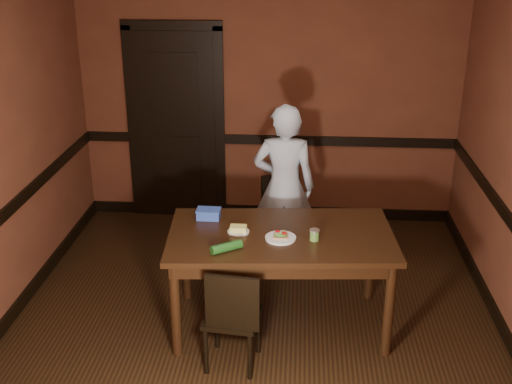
# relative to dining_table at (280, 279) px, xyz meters

# --- Properties ---
(floor) EXTENTS (4.00, 4.50, 0.01)m
(floor) POSITION_rel_dining_table_xyz_m (-0.21, -0.09, -0.41)
(floor) COLOR black
(floor) RESTS_ON ground
(wall_back) EXTENTS (4.00, 0.02, 2.70)m
(wall_back) POSITION_rel_dining_table_xyz_m (-0.21, 2.16, 0.94)
(wall_back) COLOR #592C1B
(wall_back) RESTS_ON ground
(wall_front) EXTENTS (4.00, 0.02, 2.70)m
(wall_front) POSITION_rel_dining_table_xyz_m (-0.21, -2.34, 0.94)
(wall_front) COLOR #592C1B
(wall_front) RESTS_ON ground
(dado_back) EXTENTS (4.00, 0.03, 0.10)m
(dado_back) POSITION_rel_dining_table_xyz_m (-0.21, 2.14, 0.49)
(dado_back) COLOR black
(dado_back) RESTS_ON ground
(baseboard_back) EXTENTS (4.00, 0.03, 0.12)m
(baseboard_back) POSITION_rel_dining_table_xyz_m (-0.21, 2.14, -0.35)
(baseboard_back) COLOR black
(baseboard_back) RESTS_ON ground
(baseboard_left) EXTENTS (0.03, 4.50, 0.12)m
(baseboard_left) POSITION_rel_dining_table_xyz_m (-2.20, -0.09, -0.35)
(baseboard_left) COLOR black
(baseboard_left) RESTS_ON ground
(baseboard_right) EXTENTS (0.03, 4.50, 0.12)m
(baseboard_right) POSITION_rel_dining_table_xyz_m (1.77, -0.09, -0.35)
(baseboard_right) COLOR black
(baseboard_right) RESTS_ON ground
(door) EXTENTS (1.05, 0.07, 2.20)m
(door) POSITION_rel_dining_table_xyz_m (-1.21, 2.13, 0.68)
(door) COLOR black
(door) RESTS_ON ground
(dining_table) EXTENTS (1.80, 1.10, 0.82)m
(dining_table) POSITION_rel_dining_table_xyz_m (0.00, 0.00, 0.00)
(dining_table) COLOR black
(dining_table) RESTS_ON floor
(chair_far) EXTENTS (0.47, 0.47, 0.81)m
(chair_far) POSITION_rel_dining_table_xyz_m (-0.10, 1.17, -0.00)
(chair_far) COLOR black
(chair_far) RESTS_ON floor
(chair_near) EXTENTS (0.43, 0.43, 0.82)m
(chair_near) POSITION_rel_dining_table_xyz_m (-0.33, -0.54, 0.00)
(chair_near) COLOR black
(chair_near) RESTS_ON floor
(person) EXTENTS (0.58, 0.39, 1.58)m
(person) POSITION_rel_dining_table_xyz_m (-0.01, 1.05, 0.38)
(person) COLOR silver
(person) RESTS_ON floor
(sandwich_plate) EXTENTS (0.23, 0.23, 0.06)m
(sandwich_plate) POSITION_rel_dining_table_xyz_m (0.00, -0.10, 0.42)
(sandwich_plate) COLOR silver
(sandwich_plate) RESTS_ON dining_table
(sauce_jar) EXTENTS (0.08, 0.08, 0.09)m
(sauce_jar) POSITION_rel_dining_table_xyz_m (0.26, -0.10, 0.45)
(sauce_jar) COLOR #518034
(sauce_jar) RESTS_ON dining_table
(cheese_saucer) EXTENTS (0.17, 0.17, 0.05)m
(cheese_saucer) POSITION_rel_dining_table_xyz_m (-0.33, -0.00, 0.43)
(cheese_saucer) COLOR silver
(cheese_saucer) RESTS_ON dining_table
(food_tub) EXTENTS (0.20, 0.14, 0.08)m
(food_tub) POSITION_rel_dining_table_xyz_m (-0.60, 0.24, 0.45)
(food_tub) COLOR #3354BA
(food_tub) RESTS_ON dining_table
(wrapped_veg) EXTENTS (0.24, 0.19, 0.07)m
(wrapped_veg) POSITION_rel_dining_table_xyz_m (-0.39, -0.33, 0.44)
(wrapped_veg) COLOR #184415
(wrapped_veg) RESTS_ON dining_table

